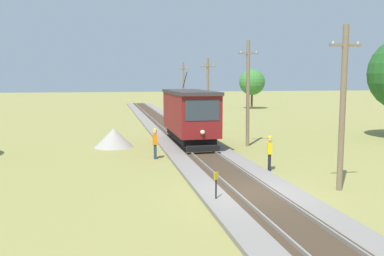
# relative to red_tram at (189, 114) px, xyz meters

# --- Properties ---
(ground_plane) EXTENTS (260.00, 260.00, 0.00)m
(ground_plane) POSITION_rel_red_tram_xyz_m (-0.00, -12.75, -2.19)
(ground_plane) COLOR olive
(track_ballast) EXTENTS (4.20, 120.00, 0.18)m
(track_ballast) POSITION_rel_red_tram_xyz_m (-0.00, -12.75, -2.10)
(track_ballast) COLOR gray
(track_ballast) RESTS_ON ground
(sleeper_bed) EXTENTS (2.04, 120.00, 0.01)m
(sleeper_bed) POSITION_rel_red_tram_xyz_m (-0.00, -12.75, -2.01)
(sleeper_bed) COLOR #423323
(sleeper_bed) RESTS_ON track_ballast
(rail_left) EXTENTS (0.07, 120.00, 0.14)m
(rail_left) POSITION_rel_red_tram_xyz_m (-0.72, -12.75, -1.94)
(rail_left) COLOR gray
(rail_left) RESTS_ON track_ballast
(rail_right) EXTENTS (0.07, 120.00, 0.14)m
(rail_right) POSITION_rel_red_tram_xyz_m (0.72, -12.75, -1.94)
(rail_right) COLOR gray
(rail_right) RESTS_ON track_ballast
(red_tram) EXTENTS (2.60, 8.54, 4.79)m
(red_tram) POSITION_rel_red_tram_xyz_m (0.00, 0.00, 0.00)
(red_tram) COLOR maroon
(red_tram) RESTS_ON rail_right
(utility_pole_foreground) EXTENTS (1.40, 0.27, 6.78)m
(utility_pole_foreground) POSITION_rel_red_tram_xyz_m (3.89, -12.50, 1.29)
(utility_pole_foreground) COLOR #7A664C
(utility_pole_foreground) RESTS_ON ground
(utility_pole_near_tram) EXTENTS (1.40, 0.40, 7.18)m
(utility_pole_near_tram) POSITION_rel_red_tram_xyz_m (3.89, -0.93, 1.49)
(utility_pole_near_tram) COLOR #7A664C
(utility_pole_near_tram) RESTS_ON ground
(utility_pole_mid) EXTENTS (1.40, 0.48, 6.56)m
(utility_pole_mid) POSITION_rel_red_tram_xyz_m (3.89, 10.43, 1.18)
(utility_pole_mid) COLOR #7A664C
(utility_pole_mid) RESTS_ON ground
(utility_pole_far) EXTENTS (1.40, 0.47, 6.63)m
(utility_pole_far) POSITION_rel_red_tram_xyz_m (3.89, 23.31, 1.22)
(utility_pole_far) COLOR #7A664C
(utility_pole_far) RESTS_ON ground
(trackside_signal_marker) EXTENTS (0.21, 0.21, 1.18)m
(trackside_signal_marker) POSITION_rel_red_tram_xyz_m (-1.63, -13.24, -1.53)
(trackside_signal_marker) COLOR black
(trackside_signal_marker) RESTS_ON ground
(gravel_pile) EXTENTS (2.68, 2.68, 1.27)m
(gravel_pile) POSITION_rel_red_tram_xyz_m (-5.15, 0.42, -1.56)
(gravel_pile) COLOR #9E998E
(gravel_pile) RESTS_ON ground
(track_worker) EXTENTS (0.35, 0.44, 1.78)m
(track_worker) POSITION_rel_red_tram_xyz_m (2.44, -8.47, -1.21)
(track_worker) COLOR black
(track_worker) RESTS_ON ground
(second_worker) EXTENTS (0.25, 0.38, 1.78)m
(second_worker) POSITION_rel_red_tram_xyz_m (-2.87, -4.26, -1.21)
(second_worker) COLOR navy
(second_worker) RESTS_ON ground
(tree_left_far) EXTENTS (3.94, 3.94, 6.06)m
(tree_left_far) POSITION_rel_red_tram_xyz_m (16.26, 32.35, 1.88)
(tree_left_far) COLOR #4C3823
(tree_left_far) RESTS_ON ground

